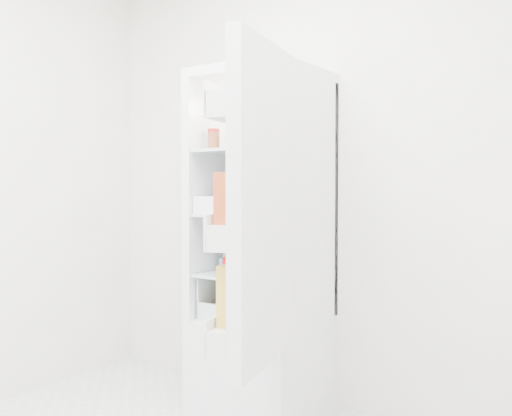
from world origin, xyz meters
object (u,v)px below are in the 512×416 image
Objects in this scene: red_cabbage at (270,257)px; fridge_door at (257,212)px; refrigerator at (266,286)px; mushroom_bowl at (232,264)px.

fridge_door is (0.29, -0.55, 0.26)m from red_cabbage.
refrigerator reaches higher than fridge_door.
red_cabbage is 1.27× the size of mushroom_bowl.
fridge_door is at bearing -62.22° from red_cabbage.
fridge_door is (0.36, -0.63, 0.43)m from refrigerator.
red_cabbage is 0.25m from mushroom_bowl.
mushroom_bowl is at bearing -178.74° from red_cabbage.
mushroom_bowl is (-0.24, -0.01, -0.06)m from red_cabbage.
mushroom_bowl is (-0.17, -0.09, 0.11)m from refrigerator.
refrigerator is 0.84m from fridge_door.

